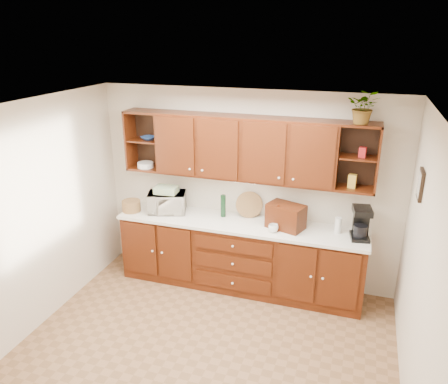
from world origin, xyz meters
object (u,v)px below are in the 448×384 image
Objects in this scene: bread_box at (286,216)px; potted_plant at (364,107)px; microwave at (167,202)px; coffee_maker at (361,223)px.

potted_plant is (0.78, 0.06, 1.38)m from bread_box.
potted_plant is at bearing 23.90° from bread_box.
bread_box is at bearing -18.63° from microwave.
potted_plant is at bearing 140.87° from coffee_maker.
coffee_maker is (2.52, -0.02, 0.05)m from microwave.
microwave is 1.31× the size of potted_plant.
microwave is at bearing 170.10° from coffee_maker.
coffee_maker is 1.36m from potted_plant.
bread_box reaches higher than microwave.
microwave is 1.26× the size of coffee_maker.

